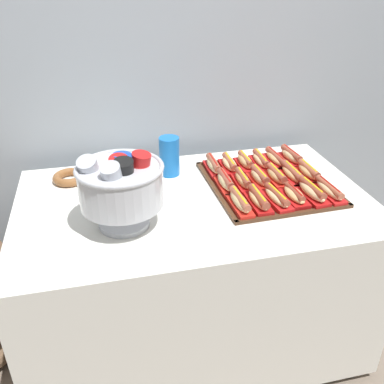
{
  "coord_description": "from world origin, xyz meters",
  "views": [
    {
      "loc": [
        -0.34,
        -1.42,
        1.58
      ],
      "look_at": [
        -0.01,
        0.0,
        0.77
      ],
      "focal_mm": 39.63,
      "sensor_mm": 36.0,
      "label": 1
    }
  ],
  "objects": [
    {
      "name": "hot_dog_14",
      "position": [
        0.29,
        0.21,
        0.78
      ],
      "size": [
        0.06,
        0.16,
        0.06
      ],
      "color": "red",
      "rests_on": "serving_tray"
    },
    {
      "name": "hot_dog_12",
      "position": [
        0.14,
        0.21,
        0.78
      ],
      "size": [
        0.06,
        0.17,
        0.06
      ],
      "color": "red",
      "rests_on": "serving_tray"
    },
    {
      "name": "donut",
      "position": [
        -0.48,
        0.27,
        0.76
      ],
      "size": [
        0.14,
        0.14,
        0.04
      ],
      "color": "brown",
      "rests_on": "buffet_table"
    },
    {
      "name": "hot_dog_16",
      "position": [
        0.44,
        0.22,
        0.78
      ],
      "size": [
        0.08,
        0.19,
        0.06
      ],
      "color": "red",
      "rests_on": "serving_tray"
    },
    {
      "name": "hot_dog_1",
      "position": [
        0.22,
        -0.12,
        0.78
      ],
      "size": [
        0.06,
        0.17,
        0.06
      ],
      "color": "#B21414",
      "rests_on": "serving_tray"
    },
    {
      "name": "hot_dog_10",
      "position": [
        0.44,
        0.05,
        0.78
      ],
      "size": [
        0.07,
        0.18,
        0.06
      ],
      "color": "red",
      "rests_on": "serving_tray"
    },
    {
      "name": "hot_dog_7",
      "position": [
        0.22,
        0.04,
        0.78
      ],
      "size": [
        0.06,
        0.16,
        0.06
      ],
      "color": "red",
      "rests_on": "serving_tray"
    },
    {
      "name": "hot_dog_6",
      "position": [
        0.14,
        0.04,
        0.78
      ],
      "size": [
        0.06,
        0.17,
        0.06
      ],
      "color": "red",
      "rests_on": "serving_tray"
    },
    {
      "name": "hot_dog_15",
      "position": [
        0.36,
        0.21,
        0.78
      ],
      "size": [
        0.07,
        0.18,
        0.06
      ],
      "color": "red",
      "rests_on": "serving_tray"
    },
    {
      "name": "serving_tray",
      "position": [
        0.33,
        0.05,
        0.75
      ],
      "size": [
        0.5,
        0.54,
        0.01
      ],
      "color": "#472B19",
      "rests_on": "buffet_table"
    },
    {
      "name": "hot_dog_9",
      "position": [
        0.37,
        0.05,
        0.78
      ],
      "size": [
        0.07,
        0.16,
        0.06
      ],
      "color": "red",
      "rests_on": "serving_tray"
    },
    {
      "name": "hot_dog_0",
      "position": [
        0.15,
        -0.12,
        0.78
      ],
      "size": [
        0.06,
        0.18,
        0.06
      ],
      "color": "red",
      "rests_on": "serving_tray"
    },
    {
      "name": "hot_dog_8",
      "position": [
        0.29,
        0.05,
        0.78
      ],
      "size": [
        0.07,
        0.16,
        0.06
      ],
      "color": "red",
      "rests_on": "serving_tray"
    },
    {
      "name": "hot_dog_13",
      "position": [
        0.21,
        0.21,
        0.78
      ],
      "size": [
        0.07,
        0.16,
        0.06
      ],
      "color": "#B21414",
      "rests_on": "serving_tray"
    },
    {
      "name": "hot_dog_2",
      "position": [
        0.3,
        -0.12,
        0.78
      ],
      "size": [
        0.08,
        0.18,
        0.06
      ],
      "color": "red",
      "rests_on": "serving_tray"
    },
    {
      "name": "hot_dog_3",
      "position": [
        0.37,
        -0.12,
        0.78
      ],
      "size": [
        0.07,
        0.16,
        0.06
      ],
      "color": "#B21414",
      "rests_on": "serving_tray"
    },
    {
      "name": "hot_dog_17",
      "position": [
        0.51,
        0.22,
        0.78
      ],
      "size": [
        0.08,
        0.17,
        0.06
      ],
      "color": "red",
      "rests_on": "serving_tray"
    },
    {
      "name": "hot_dog_5",
      "position": [
        0.52,
        -0.11,
        0.78
      ],
      "size": [
        0.07,
        0.18,
        0.06
      ],
      "color": "red",
      "rests_on": "serving_tray"
    },
    {
      "name": "hot_dog_4",
      "position": [
        0.45,
        -0.11,
        0.78
      ],
      "size": [
        0.08,
        0.18,
        0.06
      ],
      "color": "#B21414",
      "rests_on": "serving_tray"
    },
    {
      "name": "ground_plane",
      "position": [
        0.0,
        0.0,
        0.0
      ],
      "size": [
        10.0,
        10.0,
        0.0
      ],
      "primitive_type": "plane",
      "color": "#7A6B5B"
    },
    {
      "name": "cup_stack",
      "position": [
        -0.05,
        0.24,
        0.83
      ],
      "size": [
        0.09,
        0.09,
        0.17
      ],
      "color": "blue",
      "rests_on": "buffet_table"
    },
    {
      "name": "back_wall",
      "position": [
        0.0,
        0.57,
        1.3
      ],
      "size": [
        6.0,
        0.1,
        2.6
      ],
      "primitive_type": "cube",
      "color": "#9EA8B2",
      "rests_on": "ground_plane"
    },
    {
      "name": "punch_bowl",
      "position": [
        -0.29,
        -0.12,
        0.91
      ],
      "size": [
        0.3,
        0.3,
        0.28
      ],
      "color": "silver",
      "rests_on": "buffet_table"
    },
    {
      "name": "hot_dog_11",
      "position": [
        0.52,
        0.05,
        0.78
      ],
      "size": [
        0.07,
        0.17,
        0.06
      ],
      "color": "red",
      "rests_on": "serving_tray"
    },
    {
      "name": "buffet_table",
      "position": [
        0.0,
        0.0,
        0.39
      ],
      "size": [
        1.39,
        0.84,
        0.74
      ],
      "color": "white",
      "rests_on": "ground_plane"
    }
  ]
}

